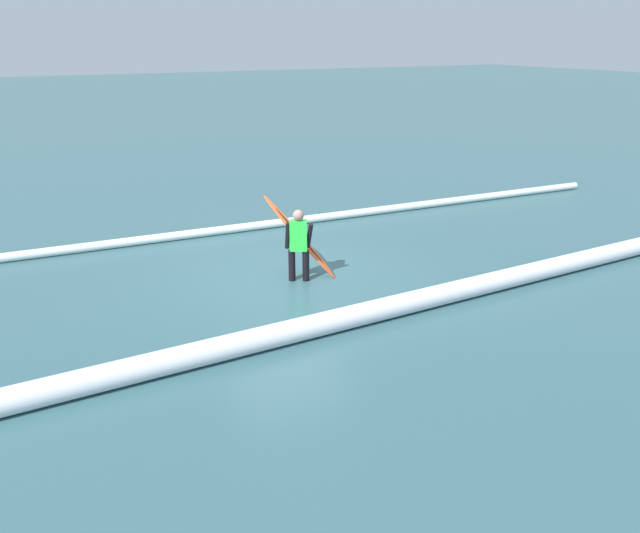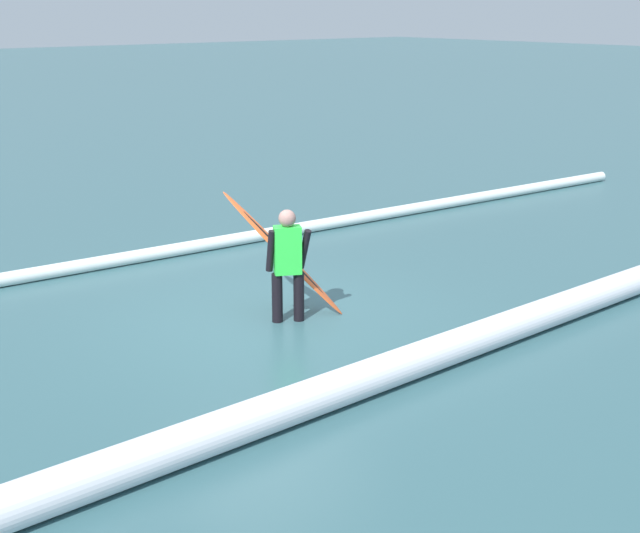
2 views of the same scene
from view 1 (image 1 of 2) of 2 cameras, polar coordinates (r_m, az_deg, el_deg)
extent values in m
plane|color=#365F65|center=(12.34, -3.37, -0.93)|extent=(152.74, 152.74, 0.00)
cylinder|color=black|center=(12.01, -2.69, 0.11)|extent=(0.14, 0.14, 0.64)
cylinder|color=black|center=(12.00, -1.35, 0.10)|extent=(0.14, 0.14, 0.64)
cube|color=#2DD83F|center=(11.80, -2.06, 2.96)|extent=(0.39, 0.34, 0.61)
sphere|color=#9B7269|center=(11.67, -2.09, 4.88)|extent=(0.22, 0.22, 0.22)
cylinder|color=black|center=(11.81, -3.10, 2.96)|extent=(0.09, 0.17, 0.55)
cylinder|color=black|center=(11.79, -1.02, 2.96)|extent=(0.09, 0.24, 0.54)
ellipsoid|color=#E55926|center=(12.23, -1.96, 2.85)|extent=(1.23, 1.41, 1.61)
ellipsoid|color=black|center=(12.23, -1.96, 2.87)|extent=(0.90, 1.06, 1.30)
cylinder|color=white|center=(16.02, 0.25, 4.69)|extent=(17.95, 1.32, 0.21)
cylinder|color=white|center=(10.00, 1.50, -5.16)|extent=(18.09, 0.70, 0.38)
camera|label=2|loc=(2.36, -65.43, -9.03)|focal=48.87mm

